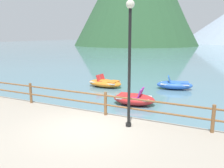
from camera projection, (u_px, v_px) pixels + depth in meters
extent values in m
plane|color=slate|center=(202.00, 55.00, 43.44)|extent=(200.00, 200.00, 0.00)
cube|color=#A39989|center=(40.00, 165.00, 6.24)|extent=(28.00, 8.00, 0.40)
cylinder|color=brown|center=(31.00, 93.00, 11.10)|extent=(0.12, 0.12, 0.95)
cylinder|color=brown|center=(106.00, 104.00, 9.40)|extent=(0.12, 0.12, 0.95)
cylinder|color=brown|center=(213.00, 119.00, 7.71)|extent=(0.12, 0.12, 0.95)
cylinder|color=brown|center=(105.00, 96.00, 9.33)|extent=(23.80, 0.07, 0.07)
cylinder|color=brown|center=(106.00, 105.00, 9.41)|extent=(23.80, 0.07, 0.07)
cylinder|color=black|center=(129.00, 70.00, 7.93)|extent=(0.10, 0.10, 4.00)
sphere|color=silver|center=(130.00, 4.00, 7.49)|extent=(0.28, 0.28, 0.28)
cylinder|color=black|center=(128.00, 125.00, 8.32)|extent=(0.20, 0.20, 0.12)
ellipsoid|color=blue|center=(174.00, 85.00, 15.74)|extent=(2.51, 1.60, 0.55)
cube|color=silver|center=(175.00, 84.00, 15.73)|extent=(1.97, 1.29, 0.06)
cube|color=blue|center=(172.00, 83.00, 15.54)|extent=(0.48, 0.48, 0.08)
cube|color=blue|center=(169.00, 80.00, 15.53)|extent=(0.29, 0.44, 0.43)
cube|color=blue|center=(172.00, 82.00, 15.96)|extent=(0.48, 0.48, 0.08)
cube|color=blue|center=(169.00, 79.00, 15.96)|extent=(0.29, 0.44, 0.43)
cube|color=blue|center=(185.00, 83.00, 15.57)|extent=(0.67, 0.88, 0.12)
ellipsoid|color=orange|center=(105.00, 83.00, 16.45)|extent=(2.52, 1.40, 0.51)
cube|color=silver|center=(105.00, 82.00, 16.43)|extent=(1.97, 1.14, 0.06)
cube|color=red|center=(101.00, 81.00, 16.28)|extent=(0.42, 0.42, 0.08)
cube|color=red|center=(99.00, 78.00, 16.32)|extent=(0.22, 0.41, 0.43)
cube|color=red|center=(105.00, 80.00, 16.73)|extent=(0.42, 0.42, 0.08)
cube|color=red|center=(102.00, 77.00, 16.77)|extent=(0.22, 0.41, 0.43)
cube|color=orange|center=(114.00, 82.00, 16.11)|extent=(0.58, 0.93, 0.12)
ellipsoid|color=red|center=(134.00, 99.00, 12.25)|extent=(2.30, 1.51, 0.57)
cube|color=silver|center=(134.00, 97.00, 12.23)|extent=(1.80, 1.23, 0.06)
cube|color=purple|center=(138.00, 95.00, 12.40)|extent=(0.44, 0.44, 0.08)
cube|color=purple|center=(142.00, 91.00, 12.30)|extent=(0.25, 0.42, 0.43)
cube|color=purple|center=(136.00, 97.00, 11.93)|extent=(0.44, 0.44, 0.08)
cube|color=purple|center=(140.00, 94.00, 11.83)|extent=(0.25, 0.42, 0.43)
cube|color=red|center=(123.00, 95.00, 12.41)|extent=(0.58, 0.93, 0.12)
cone|color=#2D5633|center=(165.00, 11.00, 83.11)|extent=(23.51, 23.51, 23.69)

